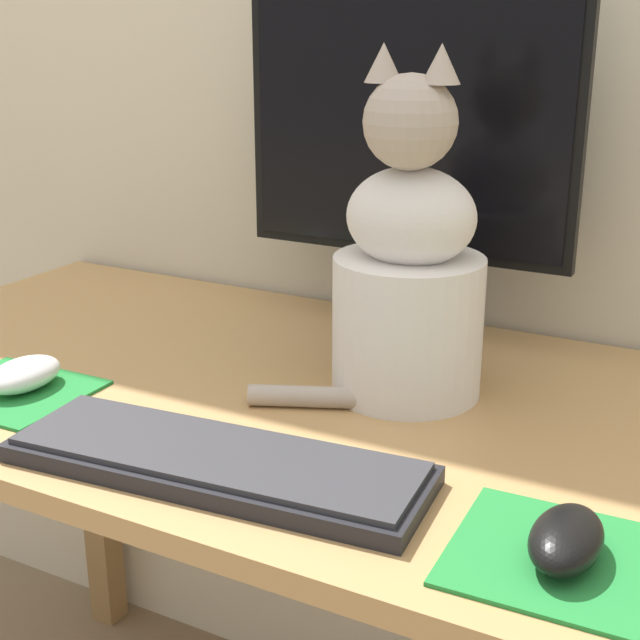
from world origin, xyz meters
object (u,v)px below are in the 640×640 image
object	(u,v)px
computer_mouse_left	(24,374)
keyboard	(216,461)
monitor	(406,150)
cat	(408,272)
computer_mouse_right	(566,539)

from	to	relation	value
computer_mouse_left	keyboard	bearing A→B (deg)	-10.80
monitor	keyboard	distance (m)	0.51
cat	monitor	bearing A→B (deg)	110.87
keyboard	computer_mouse_right	xyz separation A→B (m)	(0.33, 0.00, 0.01)
computer_mouse_right	computer_mouse_left	bearing A→B (deg)	175.11
computer_mouse_left	monitor	bearing A→B (deg)	50.62
cat	keyboard	bearing A→B (deg)	-110.74
keyboard	computer_mouse_left	bearing A→B (deg)	164.36
keyboard	cat	world-z (taller)	cat
computer_mouse_left	cat	size ratio (longest dim) A/B	0.25
monitor	computer_mouse_left	world-z (taller)	monitor
keyboard	computer_mouse_right	world-z (taller)	computer_mouse_right
monitor	keyboard	xyz separation A→B (m)	(-0.01, -0.44, -0.24)
computer_mouse_left	cat	distance (m)	0.46
keyboard	computer_mouse_left	size ratio (longest dim) A/B	4.34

